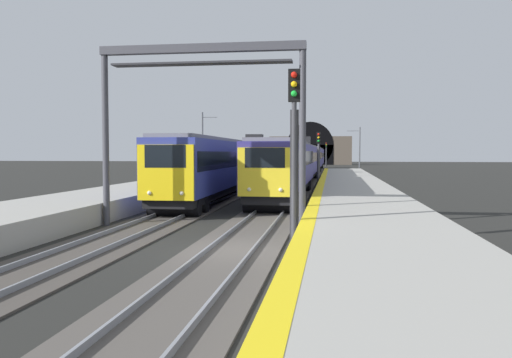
{
  "coord_description": "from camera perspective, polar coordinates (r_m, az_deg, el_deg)",
  "views": [
    {
      "loc": [
        -16.45,
        -3.14,
        3.19
      ],
      "look_at": [
        13.18,
        1.14,
        1.65
      ],
      "focal_mm": 36.95,
      "sensor_mm": 36.0,
      "label": 1
    }
  ],
  "objects": [
    {
      "name": "train_adjacent_platform",
      "position": [
        53.2,
        -0.18,
        2.0
      ],
      "size": [
        58.65,
        3.13,
        4.97
      ],
      "rotation": [
        0.0,
        0.0,
        3.16
      ],
      "color": "navy",
      "rests_on": "ground_plane"
    },
    {
      "name": "overhead_signal_gantry",
      "position": [
        22.48,
        -5.97,
        9.52
      ],
      "size": [
        0.7,
        8.79,
        7.69
      ],
      "color": "#3F3F47",
      "rests_on": "ground_plane"
    },
    {
      "name": "railway_signal_far",
      "position": [
        110.82,
        7.61,
        2.9
      ],
      "size": [
        0.39,
        0.38,
        5.22
      ],
      "rotation": [
        0.0,
        0.0,
        3.14
      ],
      "color": "#38383D",
      "rests_on": "ground_plane"
    },
    {
      "name": "platform_right",
      "position": [
        16.73,
        13.11,
        -6.45
      ],
      "size": [
        112.0,
        4.87,
        0.96
      ],
      "primitive_type": "cube",
      "color": "#9E9B93",
      "rests_on": "ground_plane"
    },
    {
      "name": "track_adjacent_line",
      "position": [
        18.47,
        -16.95,
        -7.01
      ],
      "size": [
        160.0,
        3.14,
        0.21
      ],
      "color": "#423D38",
      "rests_on": "ground_plane"
    },
    {
      "name": "catenary_mast_far",
      "position": [
        84.26,
        11.13,
        3.2
      ],
      "size": [
        0.22,
        2.08,
        7.11
      ],
      "color": "#595B60",
      "rests_on": "ground_plane"
    },
    {
      "name": "platform_right_edge_strip",
      "position": [
        16.61,
        5.56,
        -4.76
      ],
      "size": [
        112.0,
        0.5,
        0.01
      ],
      "primitive_type": "cube",
      "color": "yellow",
      "rests_on": "platform_right"
    },
    {
      "name": "catenary_mast_near",
      "position": [
        62.59,
        -5.8,
        3.7
      ],
      "size": [
        0.22,
        1.9,
        7.88
      ],
      "color": "#595B60",
      "rests_on": "ground_plane"
    },
    {
      "name": "ground_plane",
      "position": [
        17.05,
        -2.56,
        -7.85
      ],
      "size": [
        320.0,
        320.0,
        0.0
      ],
      "primitive_type": "plane",
      "color": "black"
    },
    {
      "name": "track_main_line",
      "position": [
        17.04,
        -2.56,
        -7.71
      ],
      "size": [
        160.0,
        3.07,
        0.21
      ],
      "color": "#4C4742",
      "rests_on": "ground_plane"
    },
    {
      "name": "railway_signal_near",
      "position": [
        17.19,
        4.15,
        4.01
      ],
      "size": [
        0.39,
        0.38,
        5.86
      ],
      "rotation": [
        0.0,
        0.0,
        3.14
      ],
      "color": "#38383D",
      "rests_on": "ground_plane"
    },
    {
      "name": "tunnel_portal",
      "position": [
        134.07,
        5.91,
        3.1
      ],
      "size": [
        2.67,
        20.66,
        11.57
      ],
      "color": "#51473D",
      "rests_on": "ground_plane"
    },
    {
      "name": "railway_signal_mid",
      "position": [
        48.29,
        6.78,
        2.74
      ],
      "size": [
        0.39,
        0.38,
        5.0
      ],
      "rotation": [
        0.0,
        0.0,
        3.14
      ],
      "color": "#4C4C54",
      "rests_on": "ground_plane"
    },
    {
      "name": "train_main_approaching",
      "position": [
        65.96,
        5.51,
        2.11
      ],
      "size": [
        81.39,
        3.07,
        4.83
      ],
      "rotation": [
        0.0,
        0.0,
        3.13
      ],
      "color": "navy",
      "rests_on": "ground_plane"
    }
  ]
}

